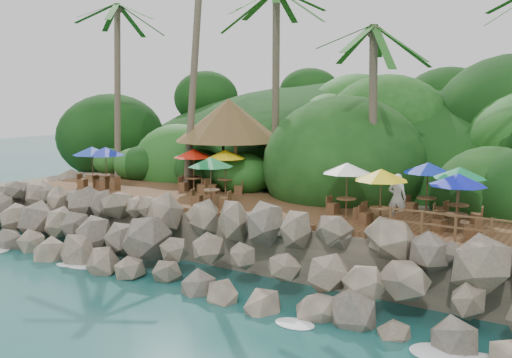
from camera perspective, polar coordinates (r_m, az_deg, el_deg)
The scene contains 11 objects.
ground at distance 21.84m, azimuth -8.76°, elevation -10.83°, with size 140.00×140.00×0.00m, color #19514F.
land_base at distance 34.76m, azimuth 9.02°, elevation -1.79°, with size 32.00×25.20×2.10m, color gray.
jungle_hill at distance 41.81m, azimuth 13.18°, elevation -1.64°, with size 44.80×28.00×15.40m, color #143811.
seawall at distance 22.95m, azimuth -5.49°, elevation -6.81°, with size 29.00×4.00×2.30m, color gray, non-canonical shape.
terrace at distance 25.88m, azimuth 0.00°, elevation -2.63°, with size 26.00×5.00×0.20m, color brown.
jungle_foliage at distance 34.07m, azimuth 8.29°, elevation -3.79°, with size 44.00×16.00×12.00m, color #143811, non-canonical shape.
foam_line at distance 22.04m, azimuth -8.24°, elevation -10.56°, with size 25.20×0.80×0.06m.
palapa at distance 30.15m, azimuth -2.69°, elevation 5.82°, with size 5.61×5.61×4.60m.
dining_clusters at distance 25.32m, azimuth 0.78°, elevation 1.44°, with size 20.30×5.17×2.15m.
railing at distance 19.73m, azimuth 22.13°, elevation -4.68°, with size 7.20×0.10×1.00m.
waiter at distance 22.70m, azimuth 13.70°, elevation -1.80°, with size 0.68×0.44×1.86m, color white.
Camera 1 is at (13.83, -15.30, 7.18)m, focal length 40.69 mm.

